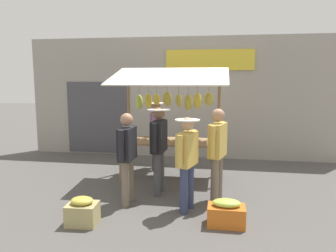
# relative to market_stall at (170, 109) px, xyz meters

# --- Properties ---
(ground_plane) EXTENTS (40.00, 40.00, 0.00)m
(ground_plane) POSITION_rel_market_stall_xyz_m (-0.01, 0.09, -1.57)
(ground_plane) COLOR #514F4C
(street_backdrop) EXTENTS (9.00, 0.30, 3.40)m
(street_backdrop) POSITION_rel_market_stall_xyz_m (0.03, -2.11, 0.13)
(street_backdrop) COLOR #9E998E
(street_backdrop) RESTS_ON ground
(market_stall) EXTENTS (2.50, 1.46, 2.50)m
(market_stall) POSITION_rel_market_stall_xyz_m (0.00, 0.00, 0.00)
(market_stall) COLOR olive
(market_stall) RESTS_ON ground
(vendor_with_sunhat) EXTENTS (0.44, 0.72, 1.70)m
(vendor_with_sunhat) POSITION_rel_market_stall_xyz_m (0.47, -0.66, -0.56)
(vendor_with_sunhat) COLOR #232328
(vendor_with_sunhat) RESTS_ON ground
(shopper_in_striped_shirt) EXTENTS (0.42, 0.67, 1.62)m
(shopper_in_striped_shirt) POSITION_rel_market_stall_xyz_m (-0.57, 1.82, -0.62)
(shopper_in_striped_shirt) COLOR navy
(shopper_in_striped_shirt) RESTS_ON ground
(shopper_with_shopping_bag) EXTENTS (0.44, 0.72, 1.71)m
(shopper_with_shopping_bag) POSITION_rel_market_stall_xyz_m (0.05, 1.08, -0.55)
(shopper_with_shopping_bag) COLOR #4C4C51
(shopper_with_shopping_bag) RESTS_ON ground
(shopper_with_ponytail) EXTENTS (0.34, 0.70, 1.72)m
(shopper_with_ponytail) POSITION_rel_market_stall_xyz_m (-1.07, 1.33, -0.56)
(shopper_with_ponytail) COLOR #726656
(shopper_with_ponytail) RESTS_ON ground
(shopper_in_grey_tee) EXTENTS (0.23, 0.70, 1.65)m
(shopper_in_grey_tee) POSITION_rel_market_stall_xyz_m (0.51, 1.67, -0.61)
(shopper_in_grey_tee) COLOR #726656
(shopper_in_grey_tee) RESTS_ON ground
(produce_crate_near) EXTENTS (0.49, 0.41, 0.44)m
(produce_crate_near) POSITION_rel_market_stall_xyz_m (0.97, 2.61, -1.37)
(produce_crate_near) COLOR tan
(produce_crate_near) RESTS_ON ground
(produce_crate_side) EXTENTS (0.58, 0.36, 0.42)m
(produce_crate_side) POSITION_rel_market_stall_xyz_m (-1.23, 2.29, -1.38)
(produce_crate_side) COLOR #D1661E
(produce_crate_side) RESTS_ON ground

